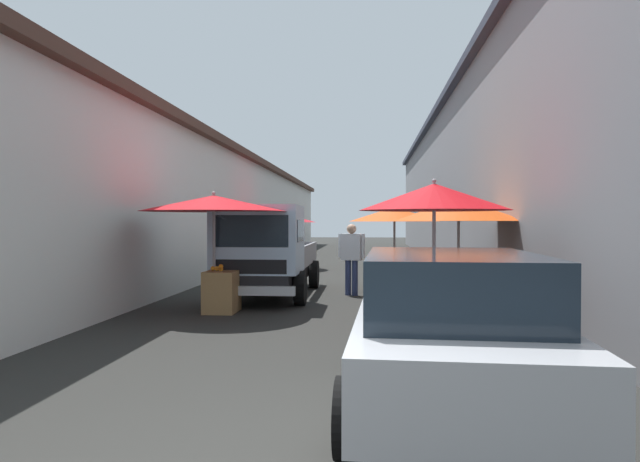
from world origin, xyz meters
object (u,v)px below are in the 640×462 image
(fruit_stall_far_right, at_px, (394,226))
(hatchback_car, at_px, (450,328))
(fruit_stall_mid_lane, at_px, (435,214))
(fruit_stall_near_left, at_px, (215,215))
(delivery_truck, at_px, (265,253))
(fruit_stall_far_left, at_px, (459,219))
(vendor_by_crates, at_px, (351,254))
(fruit_stall_near_right, at_px, (278,221))

(fruit_stall_far_right, height_order, hatchback_car, fruit_stall_far_right)
(fruit_stall_mid_lane, height_order, hatchback_car, fruit_stall_mid_lane)
(fruit_stall_near_left, xyz_separation_m, delivery_truck, (1.62, -0.66, -0.84))
(fruit_stall_near_left, height_order, hatchback_car, fruit_stall_near_left)
(fruit_stall_mid_lane, bearing_deg, delivery_truck, 46.82)
(fruit_stall_near_left, height_order, fruit_stall_far_left, fruit_stall_near_left)
(fruit_stall_mid_lane, distance_m, fruit_stall_far_right, 5.28)
(vendor_by_crates, bearing_deg, fruit_stall_far_right, -42.87)
(fruit_stall_near_right, xyz_separation_m, delivery_truck, (-8.17, -1.06, -0.73))
(delivery_truck, distance_m, vendor_by_crates, 2.14)
(fruit_stall_near_left, bearing_deg, fruit_stall_mid_lane, -110.83)
(fruit_stall_far_left, bearing_deg, fruit_stall_near_left, 104.32)
(hatchback_car, xyz_separation_m, vendor_by_crates, (7.79, 1.18, 0.24))
(fruit_stall_mid_lane, distance_m, hatchback_car, 3.83)
(fruit_stall_near_right, relative_size, hatchback_car, 0.71)
(fruit_stall_near_left, relative_size, fruit_stall_far_left, 1.07)
(fruit_stall_near_right, bearing_deg, fruit_stall_mid_lane, -158.70)
(fruit_stall_far_right, xyz_separation_m, fruit_stall_near_left, (-3.73, 3.58, 0.24))
(fruit_stall_far_left, height_order, delivery_truck, fruit_stall_far_left)
(delivery_truck, bearing_deg, hatchback_car, -155.69)
(fruit_stall_near_left, relative_size, vendor_by_crates, 1.68)
(fruit_stall_far_left, relative_size, vendor_by_crates, 1.57)
(fruit_stall_far_right, height_order, vendor_by_crates, fruit_stall_far_right)
(hatchback_car, bearing_deg, fruit_stall_far_right, 0.95)
(fruit_stall_near_left, xyz_separation_m, hatchback_car, (-5.17, -3.73, -1.14))
(fruit_stall_far_right, height_order, fruit_stall_far_left, fruit_stall_far_left)
(delivery_truck, bearing_deg, vendor_by_crates, -61.96)
(fruit_stall_near_right, bearing_deg, vendor_by_crates, -157.64)
(fruit_stall_mid_lane, relative_size, hatchback_car, 0.61)
(fruit_stall_far_right, xyz_separation_m, fruit_stall_far_left, (-2.50, -1.25, 0.17))
(fruit_stall_far_left, distance_m, vendor_by_crates, 2.79)
(fruit_stall_mid_lane, xyz_separation_m, delivery_truck, (3.14, 3.35, -0.82))
(fruit_stall_far_left, distance_m, delivery_truck, 4.25)
(fruit_stall_far_left, relative_size, delivery_truck, 0.54)
(fruit_stall_mid_lane, distance_m, fruit_stall_near_left, 4.29)
(fruit_stall_mid_lane, height_order, vendor_by_crates, fruit_stall_mid_lane)
(fruit_stall_far_right, distance_m, hatchback_car, 8.95)
(fruit_stall_mid_lane, distance_m, vendor_by_crates, 4.48)
(fruit_stall_far_left, height_order, vendor_by_crates, fruit_stall_far_left)
(vendor_by_crates, bearing_deg, fruit_stall_near_left, 135.79)
(fruit_stall_far_left, bearing_deg, vendor_by_crates, 58.67)
(fruit_stall_far_left, relative_size, hatchback_car, 0.67)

